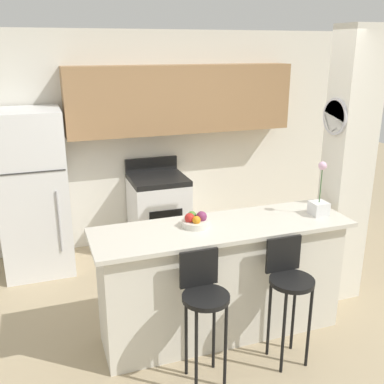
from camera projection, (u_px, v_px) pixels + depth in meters
The scene contains 10 objects.
ground_plane at pixel (221, 331), 3.91m from camera, with size 14.00×14.00×0.00m, color tan.
wall_back at pixel (165, 122), 5.38m from camera, with size 5.60×0.38×2.55m.
pillar_right at pixel (347, 169), 4.15m from camera, with size 0.38×0.32×2.55m.
counter_bar at pixel (222, 280), 3.76m from camera, with size 2.12×0.63×0.99m.
refrigerator at pixel (33, 193), 4.78m from camera, with size 0.70×0.74×1.76m.
stove_range at pixel (159, 213), 5.39m from camera, with size 0.65×0.65×1.07m.
bar_stool_left at pixel (204, 299), 3.17m from camera, with size 0.34×0.34×1.00m.
bar_stool_right at pixel (289, 283), 3.39m from camera, with size 0.34×0.34×1.00m.
orchid_vase at pixel (319, 203), 3.80m from camera, with size 0.14×0.14×0.47m.
fruit_bowl at pixel (195, 221), 3.58m from camera, with size 0.22×0.22×0.12m.
Camera 1 is at (-1.34, -3.07, 2.37)m, focal length 42.00 mm.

